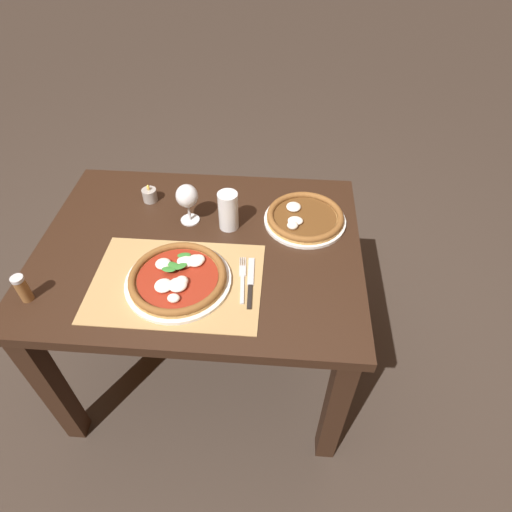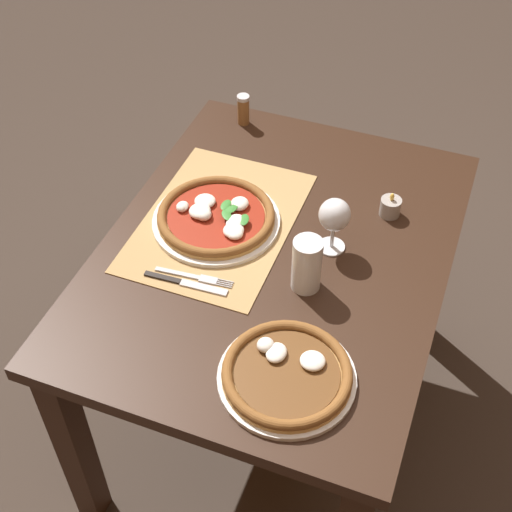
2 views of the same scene
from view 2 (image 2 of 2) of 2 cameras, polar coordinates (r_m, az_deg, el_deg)
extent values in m
plane|color=#382D26|center=(2.40, 1.25, -12.00)|extent=(24.00, 24.00, 0.00)
cube|color=black|center=(1.83, 1.61, 0.17)|extent=(1.13, 0.86, 0.04)
cube|color=black|center=(2.53, -2.65, 4.00)|extent=(0.07, 0.07, 0.70)
cube|color=black|center=(1.98, -14.32, -14.49)|extent=(0.07, 0.07, 0.70)
cube|color=black|center=(2.41, 13.89, -0.28)|extent=(0.07, 0.07, 0.70)
cube|color=#A88451|center=(1.89, -3.03, 2.78)|extent=(0.54, 0.38, 0.00)
cylinder|color=silver|center=(1.88, -3.20, 2.84)|extent=(0.34, 0.34, 0.01)
cylinder|color=tan|center=(1.88, -3.21, 3.08)|extent=(0.31, 0.31, 0.01)
torus|color=brown|center=(1.87, -3.22, 3.31)|extent=(0.31, 0.31, 0.02)
cylinder|color=maroon|center=(1.87, -3.22, 3.23)|extent=(0.26, 0.26, 0.00)
ellipsoid|color=white|center=(1.81, -1.71, 1.82)|extent=(0.04, 0.04, 0.02)
ellipsoid|color=white|center=(1.90, -4.10, 4.41)|extent=(0.06, 0.06, 0.02)
ellipsoid|color=white|center=(1.82, -1.80, 2.07)|extent=(0.06, 0.05, 0.02)
ellipsoid|color=white|center=(1.84, -1.64, 2.71)|extent=(0.06, 0.05, 0.02)
ellipsoid|color=white|center=(1.89, -5.91, 3.96)|extent=(0.04, 0.03, 0.02)
ellipsoid|color=white|center=(1.86, -4.20, 3.32)|extent=(0.04, 0.04, 0.03)
ellipsoid|color=white|center=(1.89, -1.32, 4.21)|extent=(0.05, 0.05, 0.03)
ellipsoid|color=white|center=(1.87, -4.51, 3.60)|extent=(0.06, 0.06, 0.03)
ellipsoid|color=#337A2D|center=(1.86, -1.98, 3.78)|extent=(0.05, 0.04, 0.00)
ellipsoid|color=#337A2D|center=(1.83, -0.95, 2.93)|extent=(0.05, 0.03, 0.00)
ellipsoid|color=#337A2D|center=(1.88, -2.44, 4.11)|extent=(0.04, 0.02, 0.00)
ellipsoid|color=#337A2D|center=(1.85, -2.37, 3.31)|extent=(0.05, 0.05, 0.00)
cylinder|color=silver|center=(1.56, 2.48, -9.72)|extent=(0.30, 0.30, 0.01)
cylinder|color=tan|center=(1.55, 2.49, -9.49)|extent=(0.28, 0.28, 0.01)
torus|color=brown|center=(1.54, 2.50, -9.28)|extent=(0.28, 0.28, 0.02)
cylinder|color=brown|center=(1.54, 2.50, -9.35)|extent=(0.23, 0.23, 0.00)
ellipsoid|color=white|center=(1.55, 4.56, -8.36)|extent=(0.05, 0.06, 0.02)
ellipsoid|color=white|center=(1.56, 1.64, -7.75)|extent=(0.06, 0.05, 0.02)
ellipsoid|color=white|center=(1.57, 0.77, -7.13)|extent=(0.04, 0.04, 0.03)
cylinder|color=silver|center=(1.83, 6.04, 0.76)|extent=(0.07, 0.07, 0.00)
cylinder|color=silver|center=(1.81, 6.13, 1.54)|extent=(0.01, 0.01, 0.06)
ellipsoid|color=silver|center=(1.76, 6.32, 3.31)|extent=(0.08, 0.08, 0.08)
ellipsoid|color=#C17019|center=(1.76, 6.29, 3.06)|extent=(0.07, 0.07, 0.05)
cylinder|color=silver|center=(1.68, 4.08, -0.69)|extent=(0.07, 0.07, 0.15)
cylinder|color=black|center=(1.69, 4.06, -1.03)|extent=(0.07, 0.07, 0.12)
cylinder|color=silver|center=(1.65, 4.17, 0.55)|extent=(0.07, 0.07, 0.02)
cube|color=#B7B7BC|center=(1.76, -6.30, -1.38)|extent=(0.02, 0.12, 0.00)
cube|color=#B7B7BC|center=(1.74, -3.84, -1.91)|extent=(0.03, 0.05, 0.00)
cylinder|color=#B7B7BC|center=(1.72, -2.60, -2.41)|extent=(0.01, 0.04, 0.00)
cylinder|color=#B7B7BC|center=(1.73, -2.54, -2.27)|extent=(0.01, 0.04, 0.00)
cylinder|color=#B7B7BC|center=(1.73, -2.48, -2.13)|extent=(0.01, 0.04, 0.00)
cylinder|color=#B7B7BC|center=(1.74, -2.42, -1.99)|extent=(0.01, 0.04, 0.00)
cube|color=black|center=(1.76, -7.47, -1.72)|extent=(0.02, 0.10, 0.01)
cube|color=#B7B7BC|center=(1.72, -4.20, -2.54)|extent=(0.03, 0.12, 0.00)
cylinder|color=gray|center=(1.93, 10.70, 3.87)|extent=(0.06, 0.06, 0.05)
cylinder|color=silver|center=(1.94, 10.67, 3.71)|extent=(0.04, 0.04, 0.03)
ellipsoid|color=#F9C64C|center=(1.91, 10.83, 4.66)|extent=(0.01, 0.01, 0.02)
cylinder|color=brown|center=(2.22, -1.02, 11.50)|extent=(0.04, 0.04, 0.08)
cylinder|color=#BCBCC1|center=(2.19, -1.03, 12.55)|extent=(0.04, 0.04, 0.01)
camera|label=1|loc=(1.77, -41.89, 27.57)|focal=30.00mm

